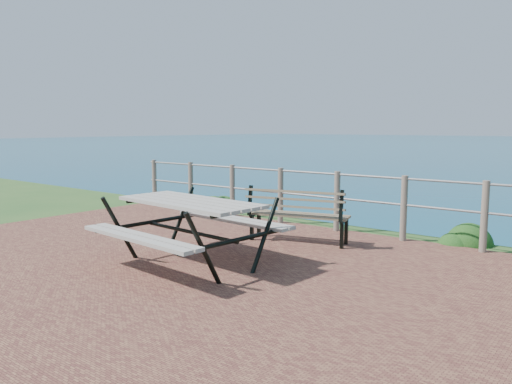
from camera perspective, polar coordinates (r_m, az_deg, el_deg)
ground at (r=5.87m, az=-7.23°, el=-9.91°), size 10.00×7.00×0.12m
safety_railing at (r=8.38m, az=9.24°, el=-0.69°), size 9.40×0.10×1.00m
picnic_table at (r=6.30m, az=-7.53°, el=-3.81°), size 2.00×1.69×0.82m
park_bench at (r=7.49m, az=4.87°, el=-1.65°), size 1.56×0.76×0.85m
shrub_lip_west at (r=10.57m, az=-4.99°, el=-2.08°), size 0.79×0.79×0.54m
shrub_lip_east at (r=8.09m, az=23.44°, el=-5.65°), size 0.72×0.72×0.45m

